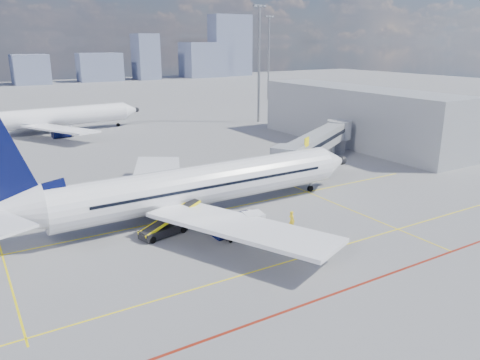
% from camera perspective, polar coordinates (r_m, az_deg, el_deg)
% --- Properties ---
extents(ground, '(420.00, 420.00, 0.00)m').
position_cam_1_polar(ground, '(44.43, 0.70, -7.11)').
color(ground, gray).
rests_on(ground, ground).
extents(apron_markings, '(90.00, 35.12, 0.01)m').
position_cam_1_polar(apron_markings, '(41.17, 2.94, -9.12)').
color(apron_markings, yellow).
rests_on(apron_markings, ground).
extents(jet_bridge, '(23.55, 15.78, 6.30)m').
position_cam_1_polar(jet_bridge, '(69.85, 9.72, 4.66)').
color(jet_bridge, gray).
rests_on(jet_bridge, ground).
extents(terminal_block, '(10.00, 42.00, 10.00)m').
position_cam_1_polar(terminal_block, '(87.28, 14.07, 7.59)').
color(terminal_block, gray).
rests_on(terminal_block, ground).
extents(floodlight_mast_ne, '(3.20, 0.61, 25.45)m').
position_cam_1_polar(floodlight_mast_ne, '(107.61, 2.32, 14.26)').
color(floodlight_mast_ne, gray).
rests_on(floodlight_mast_ne, ground).
extents(floodlight_mast_far, '(3.20, 0.61, 25.45)m').
position_cam_1_polar(floodlight_mast_far, '(151.72, 3.51, 14.89)').
color(floodlight_mast_far, gray).
rests_on(floodlight_mast_far, ground).
extents(distant_skyline, '(253.42, 15.96, 31.47)m').
position_cam_1_polar(distant_skyline, '(226.43, -24.77, 13.23)').
color(distant_skyline, slate).
rests_on(distant_skyline, ground).
extents(main_aircraft, '(43.49, 37.90, 12.67)m').
position_cam_1_polar(main_aircraft, '(48.89, -6.15, -0.94)').
color(main_aircraft, white).
rests_on(main_aircraft, ground).
extents(second_aircraft, '(38.95, 33.91, 11.37)m').
position_cam_1_polar(second_aircraft, '(101.39, -22.56, 7.00)').
color(second_aircraft, white).
rests_on(second_aircraft, ground).
extents(baggage_tug, '(2.48, 1.67, 1.62)m').
position_cam_1_polar(baggage_tug, '(44.85, 1.94, -5.81)').
color(baggage_tug, white).
rests_on(baggage_tug, ground).
extents(cargo_dolly, '(4.39, 2.52, 2.27)m').
position_cam_1_polar(cargo_dolly, '(44.23, 0.42, -5.47)').
color(cargo_dolly, black).
rests_on(cargo_dolly, ground).
extents(belt_loader, '(6.78, 2.95, 2.72)m').
position_cam_1_polar(belt_loader, '(45.44, -9.17, -5.81)').
color(belt_loader, black).
rests_on(belt_loader, ground).
extents(ramp_worker, '(0.53, 0.76, 1.99)m').
position_cam_1_polar(ramp_worker, '(46.18, 6.32, -4.94)').
color(ramp_worker, yellow).
rests_on(ramp_worker, ground).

